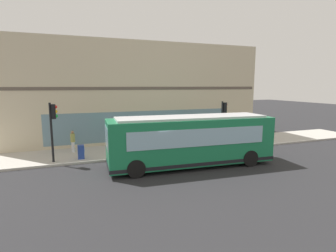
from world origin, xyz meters
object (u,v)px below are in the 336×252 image
Objects in this scene: traffic_light_down_block at (53,121)px; pedestrian_near_hydrant at (211,131)px; newspaper_vending_box at (81,152)px; traffic_light_near_corner at (223,115)px; fire_hydrant at (135,149)px; pedestrian_by_light_pole at (73,140)px; city_bus_nearside at (191,141)px.

traffic_light_down_block is 2.11× the size of pedestrian_near_hydrant.
traffic_light_down_block is at bearing 96.52° from newspaper_vending_box.
pedestrian_near_hydrant is at bearing 10.65° from traffic_light_near_corner.
traffic_light_near_corner is 7.22m from fire_hydrant.
traffic_light_near_corner reaches higher than pedestrian_by_light_pole.
fire_hydrant is 0.82× the size of newspaper_vending_box.
traffic_light_near_corner is 12.02m from traffic_light_down_block.
newspaper_vending_box is (0.18, -1.54, -2.13)m from traffic_light_down_block.
pedestrian_near_hydrant is (4.54, -3.93, -0.39)m from city_bus_nearside.
traffic_light_near_corner is 0.96× the size of traffic_light_down_block.
fire_hydrant is 6.76m from pedestrian_near_hydrant.
traffic_light_down_block reaches higher than fire_hydrant.
traffic_light_down_block is 2.40× the size of pedestrian_by_light_pole.
pedestrian_near_hydrant is at bearing -83.60° from newspaper_vending_box.
newspaper_vending_box is (-1.15, 10.21, -0.56)m from pedestrian_near_hydrant.
traffic_light_down_block is 11.93m from pedestrian_near_hydrant.
pedestrian_by_light_pole is at bearing 13.37° from newspaper_vending_box.
city_bus_nearside is at bearing -118.40° from newspaper_vending_box.
pedestrian_near_hydrant reaches higher than newspaper_vending_box.
newspaper_vending_box is (3.40, 6.28, -0.95)m from city_bus_nearside.
pedestrian_near_hydrant is (1.43, 0.27, -1.47)m from traffic_light_near_corner.
city_bus_nearside is at bearing -128.58° from pedestrian_by_light_pole.
traffic_light_near_corner is 3.95× the size of newspaper_vending_box.
fire_hydrant is (3.37, 2.70, -1.04)m from city_bus_nearside.
city_bus_nearside is 5.80× the size of pedestrian_near_hydrant.
traffic_light_near_corner is at bearing -90.53° from traffic_light_down_block.
traffic_light_near_corner is 2.03× the size of pedestrian_near_hydrant.
city_bus_nearside is 11.30× the size of newspaper_vending_box.
traffic_light_down_block is 2.64m from newspaper_vending_box.
traffic_light_near_corner is (3.11, -4.20, 1.08)m from city_bus_nearside.
traffic_light_near_corner reaches higher than fire_hydrant.
city_bus_nearside reaches higher than pedestrian_near_hydrant.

